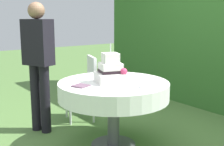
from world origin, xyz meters
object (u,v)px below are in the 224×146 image
Objects in this scene: serving_plate_near at (145,82)px; standing_person at (38,58)px; serving_plate_right at (82,78)px; garden_chair at (85,82)px; serving_plate_far at (145,87)px; cake_table at (114,91)px; wedding_cake at (111,72)px; serving_plate_left at (114,76)px; napkin_stack at (81,86)px.

serving_plate_near is 0.08× the size of standing_person.
serving_plate_right is 0.16× the size of garden_chair.
serving_plate_far is at bearing 21.16° from serving_plate_right.
cake_table is 0.41m from serving_plate_right.
serving_plate_far is at bearing 19.03° from wedding_cake.
serving_plate_right is (-0.35, -0.15, -0.11)m from wedding_cake.
cake_table is 1.36× the size of garden_chair.
serving_plate_right is at bearing -104.63° from serving_plate_left.
napkin_stack is at bearing -33.30° from garden_chair.
garden_chair is (-0.68, 0.01, -0.20)m from serving_plate_left.
serving_plate_far is 1.34m from garden_chair.
napkin_stack reaches higher than cake_table.
serving_plate_near is at bearing 135.42° from serving_plate_far.
standing_person is (-0.89, -0.48, 0.30)m from cake_table.
serving_plate_right is 0.73m from garden_chair.
serving_plate_left and serving_plate_right have the same top height.
napkin_stack is at bearing -32.52° from serving_plate_right.
serving_plate_near is 0.88× the size of serving_plate_right.
wedding_cake is 0.26× the size of standing_person.
garden_chair is (-0.90, 0.59, -0.20)m from napkin_stack.
serving_plate_right is (-0.10, -0.38, 0.00)m from serving_plate_left.
serving_plate_near reaches higher than cake_table.
serving_plate_far is 0.79× the size of napkin_stack.
serving_plate_far is 0.13× the size of garden_chair.
cake_table is 0.33m from serving_plate_left.
wedding_cake is at bearing 26.19° from standing_person.
garden_chair is (-0.93, 0.20, -0.09)m from cake_table.
wedding_cake is 0.37m from napkin_stack.
serving_plate_near is at bearing 9.33° from serving_plate_left.
standing_person reaches higher than garden_chair.
cake_table is 1.05m from standing_person.
serving_plate_far is 1.41m from standing_person.
serving_plate_far is at bearing -8.61° from serving_plate_left.
serving_plate_near is (0.21, 0.31, -0.11)m from wedding_cake.
wedding_cake is 0.40m from serving_plate_right.
napkin_stack reaches higher than serving_plate_right.
garden_chair is at bearing 175.52° from serving_plate_far.
napkin_stack reaches higher than serving_plate_near.
serving_plate_far is 0.89× the size of serving_plate_left.
serving_plate_left is (-0.25, 0.19, 0.11)m from cake_table.
serving_plate_near and serving_plate_left have the same top height.
standing_person reaches higher than serving_plate_near.
serving_plate_near is at bearing 55.13° from wedding_cake.
serving_plate_right is at bearing -33.73° from garden_chair.
napkin_stack is (-0.03, -0.36, -0.11)m from wedding_cake.
napkin_stack is 1.10m from garden_chair.
standing_person is at bearing -146.00° from serving_plate_near.
serving_plate_near is 0.25m from serving_plate_far.
serving_plate_far is at bearing -44.58° from serving_plate_near.
standing_person is (-1.28, -0.57, 0.19)m from serving_plate_far.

